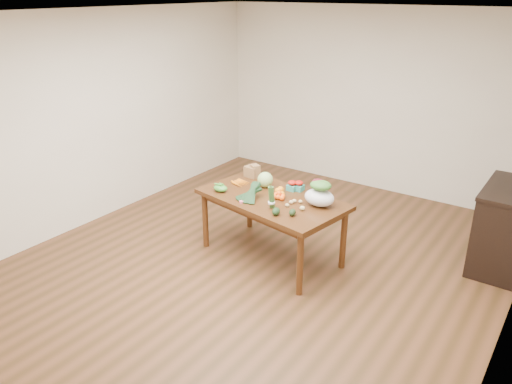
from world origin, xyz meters
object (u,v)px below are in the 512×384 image
Objects in this scene: paper_bag at (252,171)px; asparagus_bundle at (272,197)px; cabbage at (265,180)px; cabinet at (504,227)px; salad_bag at (319,194)px; dining_table at (272,227)px; kale_bunch at (248,193)px; mandarin_cluster at (279,195)px.

asparagus_bundle reaches higher than paper_bag.
cabinet is at bearing 24.04° from cabbage.
cabinet is 5.61× the size of cabbage.
salad_bag reaches higher than asparagus_bundle.
dining_table is 7.25× the size of paper_bag.
dining_table is 8.96× the size of cabbage.
paper_bag is at bearing 147.39° from asparagus_bundle.
salad_bag is (0.54, 0.10, 0.50)m from dining_table.
asparagus_bundle is at bearing -42.33° from paper_bag.
salad_bag is (0.77, -0.11, 0.04)m from cabbage.
asparagus_bundle is (0.33, -0.03, 0.05)m from kale_bunch.
dining_table is 1.60× the size of cabinet.
paper_bag reaches higher than mandarin_cluster.
kale_bunch reaches higher than mandarin_cluster.
salad_bag is at bearing 52.28° from asparagus_bundle.
cabinet is 2.70m from cabbage.
cabinet reaches higher than kale_bunch.
cabinet reaches higher than cabbage.
kale_bunch is (0.39, -0.62, 0.00)m from paper_bag.
dining_table is 0.43m from mandarin_cluster.
dining_table is at bearing -149.50° from cabinet.
mandarin_cluster is (-2.13, -1.28, 0.32)m from cabinet.
asparagus_bundle is at bearing -137.44° from salad_bag.
paper_bag is at bearing 149.76° from cabbage.
cabbage is at bearing 107.92° from kale_bunch.
cabinet is 4.54× the size of paper_bag.
kale_bunch is 1.60× the size of asparagus_bundle.
cabbage is at bearing -30.24° from paper_bag.
dining_table is at bearing -41.97° from cabbage.
mandarin_cluster is 0.72× the size of asparagus_bundle.
kale_bunch is at bearing -58.11° from paper_bag.
salad_bag is at bearing 19.91° from dining_table.
dining_table is at bearing -169.81° from salad_bag.
mandarin_cluster is at bearing -148.90° from cabinet.
dining_table is 6.52× the size of asparagus_bundle.
dining_table is 0.56m from cabbage.
cabinet reaches higher than dining_table.
mandarin_cluster is 0.45× the size of kale_bunch.
cabinet is 2.10m from salad_bag.
kale_bunch is at bearing -136.93° from mandarin_cluster.
cabbage is (0.32, -0.19, 0.01)m from paper_bag.
cabinet is at bearing 18.05° from paper_bag.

